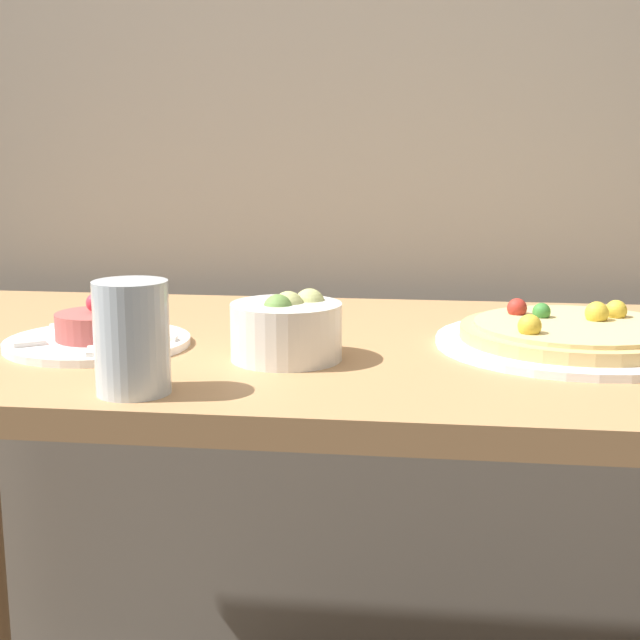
# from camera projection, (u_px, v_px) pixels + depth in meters

# --- Properties ---
(dining_table) EXTENTS (1.42, 0.68, 0.79)m
(dining_table) POSITION_uv_depth(u_px,v_px,m) (313.00, 422.00, 1.22)
(dining_table) COLOR #AD7F51
(dining_table) RESTS_ON ground_plane
(pizza_plate) EXTENTS (0.36, 0.36, 0.06)m
(pizza_plate) POSITION_uv_depth(u_px,v_px,m) (575.00, 336.00, 1.16)
(pizza_plate) COLOR white
(pizza_plate) RESTS_ON dining_table
(tartare_plate) EXTENTS (0.24, 0.24, 0.07)m
(tartare_plate) POSITION_uv_depth(u_px,v_px,m) (98.00, 335.00, 1.16)
(tartare_plate) COLOR white
(tartare_plate) RESTS_ON dining_table
(small_bowl) EXTENTS (0.14, 0.14, 0.08)m
(small_bowl) POSITION_uv_depth(u_px,v_px,m) (287.00, 328.00, 1.09)
(small_bowl) COLOR white
(small_bowl) RESTS_ON dining_table
(drinking_glass) EXTENTS (0.08, 0.08, 0.12)m
(drinking_glass) POSITION_uv_depth(u_px,v_px,m) (132.00, 337.00, 0.94)
(drinking_glass) COLOR silver
(drinking_glass) RESTS_ON dining_table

